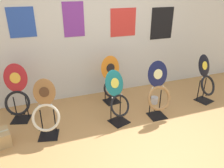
# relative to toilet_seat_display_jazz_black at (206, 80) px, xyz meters

# --- Properties ---
(ground_plane) EXTENTS (14.00, 14.00, 0.00)m
(ground_plane) POSITION_rel_toilet_seat_display_jazz_black_xyz_m (-1.70, -0.93, -0.43)
(ground_plane) COLOR #B7844C
(wall_back) EXTENTS (8.00, 0.07, 2.60)m
(wall_back) POSITION_rel_toilet_seat_display_jazz_black_xyz_m (-1.70, 1.04, 0.87)
(wall_back) COLOR silver
(wall_back) RESTS_ON ground_plane
(toilet_seat_display_jazz_black) EXTENTS (0.45, 0.43, 0.90)m
(toilet_seat_display_jazz_black) POSITION_rel_toilet_seat_display_jazz_black_xyz_m (0.00, 0.00, 0.00)
(toilet_seat_display_jazz_black) COLOR black
(toilet_seat_display_jazz_black) RESTS_ON ground_plane
(toilet_seat_display_navy_moon) EXTENTS (0.42, 0.30, 0.97)m
(toilet_seat_display_navy_moon) POSITION_rel_toilet_seat_display_jazz_black_xyz_m (-1.14, -0.18, 0.02)
(toilet_seat_display_navy_moon) COLOR black
(toilet_seat_display_navy_moon) RESTS_ON ground_plane
(toilet_seat_display_crimson_swirl) EXTENTS (0.46, 0.38, 0.95)m
(toilet_seat_display_crimson_swirl) POSITION_rel_toilet_seat_display_jazz_black_xyz_m (-3.35, 0.52, 0.01)
(toilet_seat_display_crimson_swirl) COLOR black
(toilet_seat_display_crimson_swirl) RESTS_ON ground_plane
(toilet_seat_display_woodgrain) EXTENTS (0.44, 0.37, 0.88)m
(toilet_seat_display_woodgrain) POSITION_rel_toilet_seat_display_jazz_black_xyz_m (-2.95, -0.08, -0.01)
(toilet_seat_display_woodgrain) COLOR black
(toilet_seat_display_woodgrain) RESTS_ON ground_plane
(toilet_seat_display_teal_sax) EXTENTS (0.44, 0.42, 0.87)m
(toilet_seat_display_teal_sax) POSITION_rel_toilet_seat_display_jazz_black_xyz_m (-1.84, -0.09, -0.02)
(toilet_seat_display_teal_sax) COLOR black
(toilet_seat_display_teal_sax) RESTS_ON ground_plane
(toilet_seat_display_orange_sun) EXTENTS (0.39, 0.32, 0.90)m
(toilet_seat_display_orange_sun) POSITION_rel_toilet_seat_display_jazz_black_xyz_m (-1.70, 0.57, -0.02)
(toilet_seat_display_orange_sun) COLOR black
(toilet_seat_display_orange_sun) RESTS_ON ground_plane
(paint_can) EXTENTS (0.14, 0.14, 0.13)m
(paint_can) POSITION_rel_toilet_seat_display_jazz_black_xyz_m (-0.96, 0.22, -0.36)
(paint_can) COLOR silver
(paint_can) RESTS_ON ground_plane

